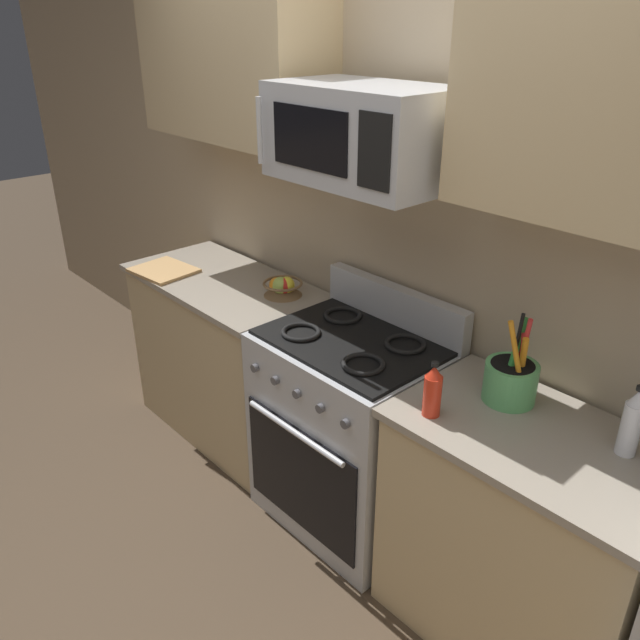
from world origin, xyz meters
TOP-DOWN VIEW (x-y plane):
  - ground_plane at (0.00, 0.00)m, footprint 16.00×16.00m
  - wall_back at (0.00, 0.96)m, footprint 8.00×0.10m
  - counter_left at (-0.95, 0.60)m, footprint 1.11×0.58m
  - range_oven at (-0.00, 0.60)m, footprint 0.76×0.63m
  - counter_right at (0.86, 0.60)m, footprint 0.94×0.58m
  - microwave at (-0.00, 0.62)m, footprint 0.69×0.44m
  - upper_cabinets_left at (-0.95, 0.74)m, footprint 1.10×0.34m
  - upper_cabinets_right at (0.86, 0.74)m, footprint 0.93×0.34m
  - utensil_crock at (0.67, 0.70)m, footprint 0.18×0.18m
  - fruit_basket at (-0.57, 0.69)m, footprint 0.19×0.19m
  - cutting_board at (-1.24, 0.43)m, footprint 0.33×0.30m
  - bottle_vinegar at (1.09, 0.71)m, footprint 0.06×0.06m
  - bottle_hot_sauce at (0.55, 0.43)m, footprint 0.06×0.06m

SIDE VIEW (x-z plane):
  - ground_plane at x=0.00m, z-range 0.00..0.00m
  - counter_left at x=-0.95m, z-range 0.00..0.91m
  - counter_right at x=0.86m, z-range 0.00..0.91m
  - range_oven at x=0.00m, z-range -0.07..1.02m
  - cutting_board at x=-1.24m, z-range 0.91..0.93m
  - fruit_basket at x=-0.57m, z-range 0.91..1.01m
  - utensil_crock at x=0.67m, z-range 0.83..1.16m
  - bottle_hot_sauce at x=0.55m, z-range 0.90..1.10m
  - bottle_vinegar at x=1.09m, z-range 0.90..1.14m
  - wall_back at x=0.00m, z-range 0.00..2.60m
  - microwave at x=0.00m, z-range 1.58..1.92m
  - upper_cabinets_right at x=0.86m, z-range 1.60..2.35m
  - upper_cabinets_left at x=-0.95m, z-range 1.60..2.35m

